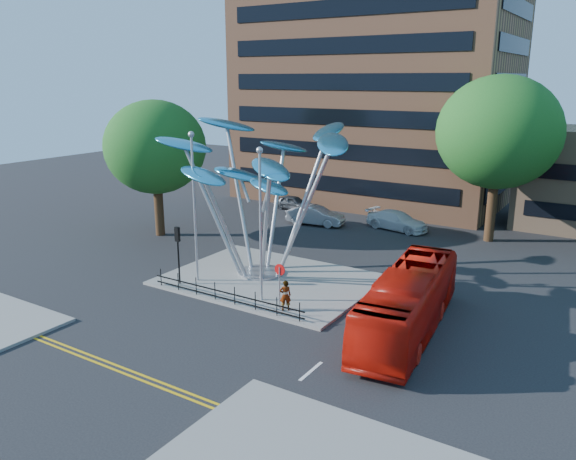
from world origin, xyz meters
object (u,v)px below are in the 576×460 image
Objects in this scene: tree_left at (155,147)px; street_lamp_left at (194,194)px; parked_car_left at (294,203)px; parked_car_mid at (316,215)px; tree_right at (499,133)px; no_entry_sign_island at (280,279)px; traffic_light_island at (178,243)px; pedestrian at (285,295)px; red_bus at (408,302)px; street_lamp_right at (260,211)px; leaf_sculpture at (260,165)px; parked_car_right at (397,221)px.

street_lamp_left is (9.50, -6.50, -1.44)m from tree_left.
parked_car_mid is at bearing -130.15° from parked_car_left.
tree_right reaches higher than tree_left.
no_entry_sign_island is 0.64× the size of parked_car_left.
street_lamp_left is at bearing 63.43° from traffic_light_island.
pedestrian is at bearing -8.30° from street_lamp_left.
parked_car_mid is (-7.71, 16.70, -0.18)m from pedestrian.
street_lamp_right is at bearing 178.42° from red_bus.
tree_left is 3.01× the size of traffic_light_island.
street_lamp_left is at bearing 171.39° from no_entry_sign_island.
leaf_sculpture is 7.76× the size of pedestrian.
tree_left reaches higher than no_entry_sign_island.
tree_left is at bearing 145.62° from street_lamp_left.
red_bus is (8.00, 0.71, -3.56)m from street_lamp_right.
tree_left is 0.94× the size of red_bus.
leaf_sculpture is 19.12m from parked_car_left.
no_entry_sign_island is 18.26m from parked_car_mid.
red_bus is at bearing 152.00° from pedestrian.
no_entry_sign_island reaches higher than parked_car_mid.
street_lamp_left is 16.38m from parked_car_mid.
tree_left is at bearing 128.18° from parked_car_mid.
tree_right is 7.39× the size of pedestrian.
street_lamp_right is 2.42× the size of traffic_light_island.
street_lamp_right reaches higher than red_bus.
tree_right is 1.38× the size of street_lamp_left.
tree_right is 22.49m from street_lamp_left.
leaf_sculpture reaches higher than parked_car_right.
traffic_light_island is 13.60m from red_bus.
parked_car_left is at bearing -98.34° from pedestrian.
red_bus reaches higher than parked_car_right.
street_lamp_left is 2.57× the size of traffic_light_island.
parked_car_mid reaches higher than parked_car_left.
street_lamp_left is 5.03m from street_lamp_right.
leaf_sculpture reaches higher than pedestrian.
red_bus is 2.89× the size of parked_car_left.
parked_car_right is (14.98, 11.34, -6.05)m from tree_left.
street_lamp_right is 22.95m from parked_car_left.
tree_right reaches higher than leaf_sculpture.
leaf_sculpture is at bearing -15.55° from tree_left.
leaf_sculpture is 4.83m from street_lamp_right.
street_lamp_left is 1.72× the size of parked_car_right.
parked_car_mid is at bearing 91.20° from traffic_light_island.
tree_left is at bearing 162.29° from parked_car_left.
street_lamp_right is at bearing -171.64° from parked_car_right.
parked_car_left is 0.74× the size of parked_car_right.
parked_car_mid is at bearing 113.77° from no_entry_sign_island.
tree_right is at bearing 56.69° from leaf_sculpture.
parked_car_right is (10.83, -1.66, 0.09)m from parked_car_left.
parked_car_right is (6.33, 2.14, -0.04)m from parked_car_mid.
parked_car_mid is (8.65, 9.20, -6.01)m from tree_left.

